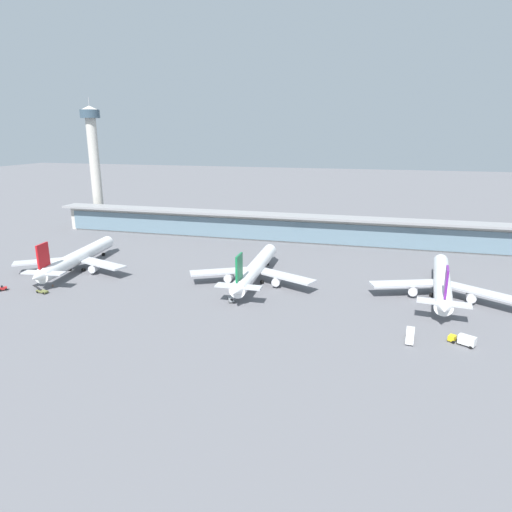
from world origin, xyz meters
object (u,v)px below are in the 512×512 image
service_truck_mid_apron_yellow (464,340)px  service_truck_by_tail_red (3,288)px  control_tower (94,157)px  safety_cone_alpha (53,285)px  airliner_left_stand (77,258)px  service_truck_under_wing_grey (231,299)px  airliner_right_stand (442,282)px  airliner_centre_stand (255,269)px  service_truck_on_taxiway_white (410,335)px  service_truck_near_nose_olive (42,291)px

service_truck_mid_apron_yellow → service_truck_by_tail_red: bearing=178.7°
control_tower → safety_cone_alpha: size_ratio=114.07×
airliner_left_stand → service_truck_mid_apron_yellow: airliner_left_stand is taller
service_truck_under_wing_grey → service_truck_mid_apron_yellow: service_truck_mid_apron_yellow is taller
safety_cone_alpha → airliner_right_stand: bearing=10.6°
airliner_centre_stand → control_tower: (-130.39, 88.16, 37.76)m
airliner_centre_stand → safety_cone_alpha: (-76.24, -25.96, -5.31)m
service_truck_by_tail_red → safety_cone_alpha: 17.74m
service_truck_on_taxiway_white → airliner_left_stand: bearing=165.7°
service_truck_mid_apron_yellow → safety_cone_alpha: service_truck_mid_apron_yellow is taller
airliner_right_stand → service_truck_under_wing_grey: 78.16m
service_truck_near_nose_olive → service_truck_by_tail_red: size_ratio=2.14×
service_truck_on_taxiway_white → safety_cone_alpha: 134.63m
service_truck_by_tail_red → service_truck_on_taxiway_white: service_truck_on_taxiway_white is taller
airliner_right_stand → service_truck_under_wing_grey: bearing=-161.2°
airliner_centre_stand → service_truck_mid_apron_yellow: (72.42, -38.94, -3.94)m
service_truck_on_taxiway_white → service_truck_under_wing_grey: bearing=165.1°
airliner_left_stand → service_truck_near_nose_olive: airliner_left_stand is taller
airliner_centre_stand → airliner_right_stand: size_ratio=1.00×
safety_cone_alpha → airliner_left_stand: bearing=99.9°
airliner_right_stand → service_truck_under_wing_grey: (-73.84, -25.16, -4.82)m
service_truck_by_tail_red → airliner_right_stand: bearing=12.8°
airliner_centre_stand → safety_cone_alpha: size_ratio=95.75×
airliner_centre_stand → service_truck_near_nose_olive: size_ratio=9.66×
service_truck_on_taxiway_white → safety_cone_alpha: size_ratio=10.71×
airliner_right_stand → service_truck_by_tail_red: (-162.55, -36.86, -4.75)m
airliner_centre_stand → service_truck_under_wing_grey: 24.11m
airliner_centre_stand → service_truck_mid_apron_yellow: 82.32m
airliner_centre_stand → service_truck_by_tail_red: 98.04m
service_truck_mid_apron_yellow → safety_cone_alpha: bearing=175.0°
service_truck_on_taxiway_white → control_tower: (-188.08, 127.72, 41.70)m
service_truck_mid_apron_yellow → service_truck_on_taxiway_white: size_ratio=1.00×
service_truck_under_wing_grey → service_truck_mid_apron_yellow: bearing=-11.6°
airliner_left_stand → airliner_right_stand: 151.28m
service_truck_mid_apron_yellow → service_truck_on_taxiway_white: 14.74m
airliner_right_stand → service_truck_on_taxiway_white: 43.58m
airliner_right_stand → service_truck_near_nose_olive: airliner_right_stand is taller
airliner_right_stand → service_truck_by_tail_red: airliner_right_stand is taller
airliner_left_stand → airliner_centre_stand: (79.99, 4.52, 0.00)m
airliner_centre_stand → airliner_right_stand: same height
airliner_left_stand → service_truck_on_taxiway_white: (137.69, -35.04, -3.94)m
service_truck_by_tail_red → control_tower: bearing=107.5°
airliner_right_stand → airliner_left_stand: bearing=-177.6°
control_tower → airliner_centre_stand: bearing=-34.1°
airliner_left_stand → safety_cone_alpha: size_ratio=95.85×
airliner_right_stand → service_truck_by_tail_red: bearing=-167.2°
service_truck_by_tail_red → service_truck_on_taxiway_white: bearing=-1.7°
airliner_left_stand → service_truck_by_tail_red: bearing=-110.4°
service_truck_mid_apron_yellow → safety_cone_alpha: (-148.66, 12.98, -1.37)m
airliner_right_stand → control_tower: bearing=156.8°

